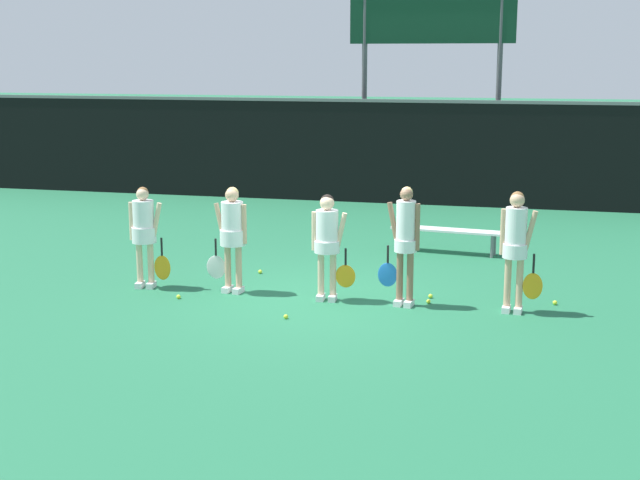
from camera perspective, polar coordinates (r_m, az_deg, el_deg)
name	(u,v)px	position (r m, az deg, el deg)	size (l,w,h in m)	color
ground_plane	(320,299)	(13.80, -0.01, -3.82)	(140.00, 140.00, 0.00)	#216642
fence_windscreen	(410,152)	(22.62, 5.75, 5.64)	(60.00, 0.08, 2.64)	black
scoreboard	(432,25)	(24.07, 7.17, 13.47)	(4.34, 0.15, 5.69)	#515156
bench_courtside	(447,232)	(17.13, 8.14, 0.51)	(2.18, 0.61, 0.46)	silver
player_0	(144,229)	(14.58, -11.18, 0.70)	(0.67, 0.39, 1.65)	beige
player_1	(232,230)	(14.07, -5.64, 0.62)	(0.70, 0.40, 1.69)	tan
player_2	(327,238)	(13.54, 0.48, 0.14)	(0.68, 0.39, 1.65)	beige
player_3	(405,237)	(13.29, 5.47, 0.20)	(0.63, 0.33, 1.81)	#8C664C
player_4	(516,242)	(13.18, 12.43, -0.10)	(0.64, 0.36, 1.79)	tan
tennis_ball_0	(429,301)	(13.66, 6.96, -3.93)	(0.07, 0.07, 0.07)	#CCE033
tennis_ball_1	(555,303)	(13.95, 14.81, -3.90)	(0.07, 0.07, 0.07)	#CCE033
tennis_ball_2	(260,272)	(15.44, -3.85, -2.04)	(0.07, 0.07, 0.07)	#CCE033
tennis_ball_3	(430,296)	(13.97, 7.09, -3.58)	(0.07, 0.07, 0.07)	#CCE033
tennis_ball_4	(179,297)	(13.99, -9.04, -3.61)	(0.07, 0.07, 0.07)	#CCE033
tennis_ball_5	(286,317)	(12.80, -2.20, -4.92)	(0.07, 0.07, 0.07)	#CCE033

